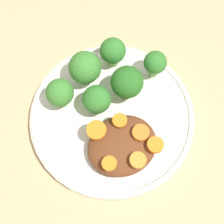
{
  "coord_description": "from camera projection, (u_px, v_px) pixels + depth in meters",
  "views": [
    {
      "loc": [
        0.09,
        0.17,
        0.51
      ],
      "look_at": [
        0.0,
        0.0,
        0.03
      ],
      "focal_mm": 60.0,
      "sensor_mm": 36.0,
      "label": 1
    }
  ],
  "objects": [
    {
      "name": "stew_mound",
      "position": [
        122.0,
        145.0,
        0.5
      ],
      "size": [
        0.1,
        0.08,
        0.03
      ],
      "primitive_type": "ellipsoid",
      "color": "brown",
      "rests_on": "plate"
    },
    {
      "name": "carrot_slice_2",
      "position": [
        138.0,
        160.0,
        0.48
      ],
      "size": [
        0.02,
        0.02,
        0.01
      ],
      "primitive_type": "cylinder",
      "color": "orange",
      "rests_on": "stew_mound"
    },
    {
      "name": "broccoli_floret_0",
      "position": [
        85.0,
        68.0,
        0.53
      ],
      "size": [
        0.05,
        0.05,
        0.06
      ],
      "color": "#759E51",
      "rests_on": "plate"
    },
    {
      "name": "broccoli_floret_5",
      "position": [
        155.0,
        63.0,
        0.53
      ],
      "size": [
        0.03,
        0.03,
        0.05
      ],
      "color": "#7FA85B",
      "rests_on": "plate"
    },
    {
      "name": "plate",
      "position": [
        112.0,
        117.0,
        0.54
      ],
      "size": [
        0.24,
        0.24,
        0.02
      ],
      "color": "white",
      "rests_on": "ground_plane"
    },
    {
      "name": "broccoli_floret_3",
      "position": [
        113.0,
        52.0,
        0.54
      ],
      "size": [
        0.04,
        0.04,
        0.05
      ],
      "color": "#7FA85B",
      "rests_on": "plate"
    },
    {
      "name": "carrot_slice_5",
      "position": [
        155.0,
        145.0,
        0.49
      ],
      "size": [
        0.02,
        0.02,
        0.01
      ],
      "primitive_type": "cylinder",
      "color": "orange",
      "rests_on": "stew_mound"
    },
    {
      "name": "ground_plane",
      "position": [
        112.0,
        120.0,
        0.55
      ],
      "size": [
        4.0,
        4.0,
        0.0
      ],
      "primitive_type": "plane",
      "color": "tan"
    },
    {
      "name": "broccoli_floret_1",
      "position": [
        127.0,
        83.0,
        0.52
      ],
      "size": [
        0.05,
        0.05,
        0.06
      ],
      "color": "#759E51",
      "rests_on": "plate"
    },
    {
      "name": "carrot_slice_1",
      "position": [
        141.0,
        133.0,
        0.49
      ],
      "size": [
        0.02,
        0.02,
        0.01
      ],
      "primitive_type": "cylinder",
      "color": "orange",
      "rests_on": "stew_mound"
    },
    {
      "name": "carrot_slice_4",
      "position": [
        109.0,
        163.0,
        0.48
      ],
      "size": [
        0.02,
        0.02,
        0.0
      ],
      "primitive_type": "cylinder",
      "color": "orange",
      "rests_on": "stew_mound"
    },
    {
      "name": "broccoli_floret_4",
      "position": [
        97.0,
        100.0,
        0.51
      ],
      "size": [
        0.04,
        0.04,
        0.05
      ],
      "color": "#7FA85B",
      "rests_on": "plate"
    },
    {
      "name": "carrot_slice_3",
      "position": [
        122.0,
        120.0,
        0.5
      ],
      "size": [
        0.02,
        0.02,
        0.0
      ],
      "primitive_type": "cylinder",
      "color": "orange",
      "rests_on": "stew_mound"
    },
    {
      "name": "carrot_slice_0",
      "position": [
        96.0,
        130.0,
        0.49
      ],
      "size": [
        0.03,
        0.03,
        0.01
      ],
      "primitive_type": "cylinder",
      "color": "orange",
      "rests_on": "stew_mound"
    },
    {
      "name": "broccoli_floret_2",
      "position": [
        60.0,
        93.0,
        0.52
      ],
      "size": [
        0.04,
        0.04,
        0.05
      ],
      "color": "#759E51",
      "rests_on": "plate"
    }
  ]
}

